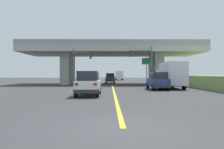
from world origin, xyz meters
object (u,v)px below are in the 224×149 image
sedan_oncoming (110,78)px  semi_truck_distant (119,75)px  suv_lead (89,83)px  traffic_signal_nearside (145,61)px  highway_sign (147,64)px  suv_crossing (158,81)px  box_truck (171,75)px  traffic_signal_farside (79,62)px

sedan_oncoming → semi_truck_distant: 23.50m
suv_lead → semi_truck_distant: bearing=84.4°
suv_lead → traffic_signal_nearside: traffic_signal_nearside is taller
highway_sign → suv_crossing: bearing=-93.7°
semi_truck_distant → suv_crossing: bearing=-86.6°
box_truck → semi_truck_distant: 40.54m
traffic_signal_farside → box_truck: bearing=-29.0°
suv_crossing → traffic_signal_farside: size_ratio=0.74×
suv_lead → sedan_oncoming: same height
traffic_signal_nearside → suv_lead: bearing=-115.4°
traffic_signal_farside → suv_lead: bearing=-79.1°
traffic_signal_farside → sedan_oncoming: bearing=63.9°
highway_sign → box_truck: bearing=-80.3°
sedan_oncoming → semi_truck_distant: (2.94, 23.31, 0.52)m
box_truck → sedan_oncoming: 18.61m
sedan_oncoming → traffic_signal_farside: (-4.90, -10.02, 2.72)m
suv_lead → box_truck: size_ratio=0.67×
sedan_oncoming → highway_sign: size_ratio=0.96×
traffic_signal_nearside → highway_sign: 2.52m
suv_lead → traffic_signal_nearside: (7.23, 15.24, 2.94)m
traffic_signal_nearside → semi_truck_distant: (-2.43, 33.85, -2.42)m
traffic_signal_farside → semi_truck_distant: bearing=76.8°
sedan_oncoming → traffic_signal_nearside: (5.37, -10.54, 2.94)m
box_truck → traffic_signal_farside: traffic_signal_farside is taller
suv_lead → traffic_signal_nearside: bearing=64.6°
box_truck → highway_sign: (-1.49, 8.78, 1.80)m
traffic_signal_nearside → semi_truck_distant: size_ratio=0.95×
semi_truck_distant → highway_sign: bearing=-84.2°
sedan_oncoming → traffic_signal_farside: 11.49m
suv_lead → suv_crossing: (7.29, 6.65, 0.00)m
traffic_signal_nearside → semi_truck_distant: traffic_signal_nearside is taller
sedan_oncoming → semi_truck_distant: bearing=82.8°
suv_crossing → box_truck: size_ratio=0.67×
suv_lead → highway_sign: (8.00, 17.60, 2.47)m
suv_crossing → traffic_signal_farside: 14.04m
sedan_oncoming → suv_lead: bearing=-94.1°
suv_lead → traffic_signal_farside: traffic_signal_farside is taller
suv_lead → traffic_signal_farside: bearing=100.9°
suv_crossing → box_truck: 3.17m
suv_crossing → sedan_oncoming: 19.89m
suv_lead → suv_crossing: 9.87m
suv_lead → sedan_oncoming: 25.85m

